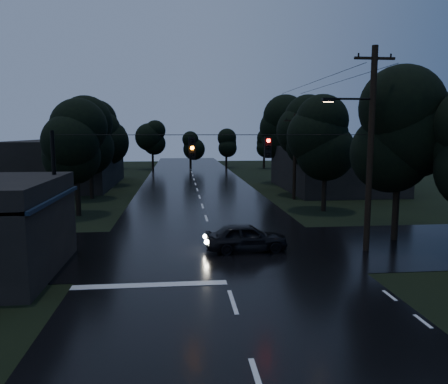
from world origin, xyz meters
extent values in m
plane|color=black|center=(0.00, 0.00, 0.00)|extent=(160.00, 160.00, 0.00)
cube|color=black|center=(0.00, 30.00, 0.00)|extent=(12.00, 120.00, 0.02)
cube|color=black|center=(0.00, 12.00, 0.00)|extent=(60.00, 9.00, 0.02)
cube|color=black|center=(-7.00, 9.00, 3.20)|extent=(0.30, 7.00, 0.15)
cylinder|color=black|center=(-7.20, 6.00, 1.50)|extent=(0.10, 0.10, 3.00)
cylinder|color=black|center=(-7.20, 12.00, 1.50)|extent=(0.10, 0.10, 3.00)
cube|color=#FFBB66|center=(-7.05, 7.50, 2.50)|extent=(0.06, 1.60, 0.50)
cube|color=#FFBB66|center=(-7.05, 10.20, 2.50)|extent=(0.06, 1.20, 0.50)
cube|color=black|center=(14.00, 34.00, 2.20)|extent=(10.00, 14.00, 4.40)
cube|color=black|center=(-14.00, 40.00, 2.50)|extent=(10.00, 16.00, 5.00)
cylinder|color=black|center=(7.50, 11.00, 5.00)|extent=(0.30, 0.30, 10.00)
cube|color=black|center=(7.50, 11.00, 9.40)|extent=(2.00, 0.12, 0.12)
cylinder|color=black|center=(6.40, 11.00, 7.50)|extent=(2.20, 0.10, 0.10)
cube|color=black|center=(5.30, 11.00, 7.45)|extent=(0.60, 0.25, 0.18)
cube|color=#FFB266|center=(5.30, 11.00, 7.35)|extent=(0.45, 0.18, 0.03)
cylinder|color=black|center=(8.30, 28.00, 3.75)|extent=(0.30, 0.30, 7.50)
cube|color=black|center=(8.30, 28.00, 6.90)|extent=(2.00, 0.12, 0.12)
cylinder|color=black|center=(-7.50, 11.00, 3.00)|extent=(0.18, 0.18, 6.00)
cylinder|color=black|center=(0.00, 11.00, 5.80)|extent=(15.00, 0.03, 0.03)
cube|color=black|center=(-1.20, 11.00, 5.20)|extent=(0.32, 0.25, 1.00)
sphere|color=orange|center=(-1.20, 10.85, 5.20)|extent=(0.18, 0.18, 0.18)
cube|color=black|center=(2.40, 11.00, 5.20)|extent=(0.32, 0.25, 1.00)
sphere|color=#FF0C07|center=(2.40, 10.85, 5.20)|extent=(0.18, 0.18, 0.18)
cylinder|color=black|center=(10.00, 13.00, 1.40)|extent=(0.36, 0.36, 2.80)
sphere|color=black|center=(10.00, 13.00, 4.80)|extent=(4.48, 4.48, 4.48)
sphere|color=black|center=(10.00, 13.00, 6.00)|extent=(4.48, 4.48, 4.48)
sphere|color=black|center=(10.00, 13.00, 7.20)|extent=(4.48, 4.48, 4.48)
cylinder|color=black|center=(-9.00, 22.00, 1.22)|extent=(0.36, 0.36, 2.45)
sphere|color=black|center=(-9.00, 22.00, 4.20)|extent=(3.92, 3.92, 3.92)
sphere|color=black|center=(-9.00, 22.00, 5.25)|extent=(3.92, 3.92, 3.92)
sphere|color=black|center=(-9.00, 22.00, 6.30)|extent=(3.92, 3.92, 3.92)
cylinder|color=black|center=(-9.60, 30.00, 1.31)|extent=(0.36, 0.36, 2.62)
sphere|color=black|center=(-9.60, 30.00, 4.50)|extent=(4.20, 4.20, 4.20)
sphere|color=black|center=(-9.60, 30.00, 5.62)|extent=(4.20, 4.20, 4.20)
sphere|color=black|center=(-9.60, 30.00, 6.75)|extent=(4.20, 4.20, 4.20)
cylinder|color=black|center=(-10.20, 40.00, 1.40)|extent=(0.36, 0.36, 2.80)
sphere|color=black|center=(-10.20, 40.00, 4.80)|extent=(4.48, 4.48, 4.48)
sphere|color=black|center=(-10.20, 40.00, 6.00)|extent=(4.48, 4.48, 4.48)
sphere|color=black|center=(-10.20, 40.00, 7.20)|extent=(4.48, 4.48, 4.48)
cylinder|color=black|center=(9.00, 22.00, 1.31)|extent=(0.36, 0.36, 2.62)
sphere|color=black|center=(9.00, 22.00, 4.50)|extent=(4.20, 4.20, 4.20)
sphere|color=black|center=(9.00, 22.00, 5.62)|extent=(4.20, 4.20, 4.20)
sphere|color=black|center=(9.00, 22.00, 6.75)|extent=(4.20, 4.20, 4.20)
cylinder|color=black|center=(9.60, 30.00, 1.40)|extent=(0.36, 0.36, 2.80)
sphere|color=black|center=(9.60, 30.00, 4.80)|extent=(4.48, 4.48, 4.48)
sphere|color=black|center=(9.60, 30.00, 6.00)|extent=(4.48, 4.48, 4.48)
sphere|color=black|center=(9.60, 30.00, 7.20)|extent=(4.48, 4.48, 4.48)
cylinder|color=black|center=(10.20, 40.00, 1.49)|extent=(0.36, 0.36, 2.97)
sphere|color=black|center=(10.20, 40.00, 5.10)|extent=(4.76, 4.76, 4.76)
sphere|color=black|center=(10.20, 40.00, 6.38)|extent=(4.76, 4.76, 4.76)
sphere|color=black|center=(10.20, 40.00, 7.65)|extent=(4.76, 4.76, 4.76)
imported|color=black|center=(1.49, 11.60, 0.70)|extent=(4.20, 1.86, 1.40)
camera|label=1|loc=(-1.80, -9.52, 5.94)|focal=35.00mm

